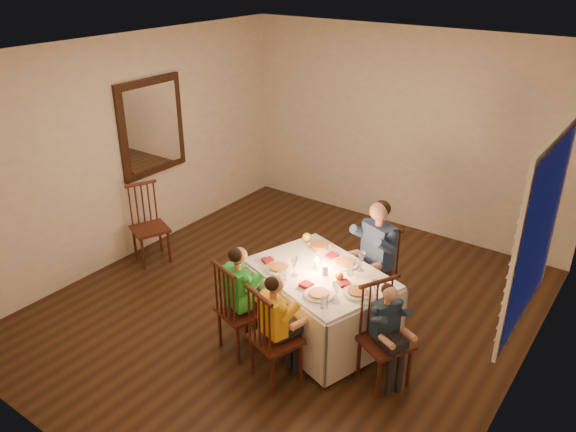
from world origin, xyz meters
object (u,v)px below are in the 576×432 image
Objects in this scene: chair_near_left at (243,348)px; child_teal at (382,381)px; dining_table at (320,290)px; child_yellow at (276,377)px; chair_near_right at (276,377)px; chair_end at (382,381)px; chair_adult at (372,307)px; child_green at (243,348)px; serving_bowl at (319,248)px; adult at (372,307)px; chair_extra at (154,260)px.

child_teal is at bearing -147.67° from chair_near_left.
dining_table reaches higher than child_yellow.
chair_near_right is 0.92m from chair_end.
dining_table is 1.66× the size of chair_adult.
child_green is 1.04× the size of child_yellow.
child_yellow is (0.50, -0.14, 0.00)m from chair_near_left.
chair_near_right is 0.87× the size of child_green.
chair_near_right is at bearing -179.00° from chair_near_left.
child_yellow is 1.35m from serving_bowl.
adult is at bearing -100.59° from child_green.
child_yellow is (2.45, -0.78, 0.00)m from chair_extra.
chair_end is 0.98× the size of chair_extra.
chair_near_right is 1.46m from adult.
chair_extra is 2.30m from serving_bowl.
chair_adult is at bearing -53.12° from chair_extra.
child_teal is (0.61, -0.95, 0.00)m from chair_adult.
child_teal is at bearing -72.40° from chair_extra.
serving_bowl is (2.16, 0.33, 0.72)m from chair_extra.
child_green is at bearing -97.52° from adult.
serving_bowl reaches higher than dining_table.
chair_near_right is 0.77× the size of adult.
chair_near_right is at bearing -77.14° from chair_adult.
child_green reaches higher than child_yellow.
child_teal reaches higher than chair_adult.
chair_adult is 1.00× the size of chair_near_right.
chair_adult is 1.12m from child_teal.
serving_bowl is at bearing -86.15° from chair_near_left.
serving_bowl is at bearing 87.81° from child_teal.
chair_extra reaches higher than chair_near_right.
child_teal is (1.28, 0.36, 0.00)m from child_green.
chair_near_right is at bearing -68.42° from dining_table.
dining_table is 2.45m from chair_extra.
dining_table is 0.90m from child_yellow.
adult is 1.24× the size of child_teal.
serving_bowl reaches higher than adult.
dining_table is 1.60× the size of child_teal.
chair_near_left is at bearing -97.52° from adult.
chair_near_left is at bearing 2.07° from child_yellow.
child_green reaches higher than chair_near_right.
adult reaches higher than chair_adult.
dining_table is at bearing -87.96° from chair_adult.
chair_extra is at bearing 112.55° from chair_end.
adult is 1.12m from child_teal.
serving_bowl is (-0.28, 1.11, 0.72)m from child_yellow.
dining_table reaches higher than adult.
chair_near_right is 1.35m from serving_bowl.
adult is (0.22, 0.69, -0.49)m from dining_table.
chair_extra reaches higher than chair_adult.
child_teal is (1.28, 0.36, 0.00)m from chair_near_left.
child_green is at bearing 92.42° from chair_near_left.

